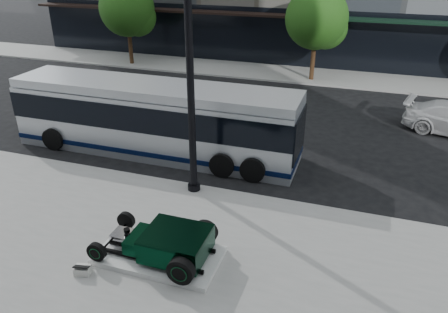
% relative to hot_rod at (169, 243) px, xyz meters
% --- Properties ---
extents(ground, '(120.00, 120.00, 0.00)m').
position_rel_hot_rod_xyz_m(ground, '(0.04, 6.16, -0.70)').
color(ground, black).
rests_on(ground, ground).
extents(sidewalk_far, '(70.00, 4.00, 0.12)m').
position_rel_hot_rod_xyz_m(sidewalk_far, '(0.04, 20.16, -0.64)').
color(sidewalk_far, gray).
rests_on(sidewalk_far, ground).
extents(street_trees, '(29.80, 3.80, 5.70)m').
position_rel_hot_rod_xyz_m(street_trees, '(1.19, 19.24, 3.07)').
color(street_trees, black).
rests_on(street_trees, sidewalk_far).
extents(display_plinth, '(3.40, 1.80, 0.15)m').
position_rel_hot_rod_xyz_m(display_plinth, '(-0.33, -0.00, -0.50)').
color(display_plinth, silver).
rests_on(display_plinth, sidewalk_near).
extents(hot_rod, '(3.22, 2.00, 0.81)m').
position_rel_hot_rod_xyz_m(hot_rod, '(0.00, 0.00, 0.00)').
color(hot_rod, black).
rests_on(hot_rod, display_plinth).
extents(info_plaque, '(0.46, 0.38, 0.31)m').
position_rel_hot_rod_xyz_m(info_plaque, '(-1.96, -1.23, -0.45)').
color(info_plaque, silver).
rests_on(info_plaque, sidewalk_near).
extents(lamppost, '(0.44, 0.44, 8.08)m').
position_rel_hot_rod_xyz_m(lamppost, '(-0.83, 3.80, 3.16)').
color(lamppost, black).
rests_on(lamppost, sidewalk_near).
extents(transit_bus, '(12.12, 2.88, 2.92)m').
position_rel_hot_rod_xyz_m(transit_bus, '(-3.65, 6.52, 0.79)').
color(transit_bus, silver).
rests_on(transit_bus, ground).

